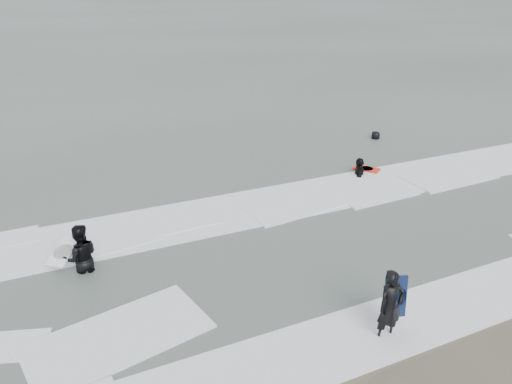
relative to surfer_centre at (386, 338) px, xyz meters
name	(u,v)px	position (x,y,z in m)	size (l,w,h in m)	color
ground	(346,321)	(-0.48, 0.82, 0.00)	(320.00, 320.00, 0.00)	brown
sea	(63,17)	(-0.48, 80.82, 0.06)	(320.00, 320.00, 0.00)	#47544C
surfer_centre	(386,338)	(0.00, 0.00, 0.00)	(0.61, 0.40, 1.67)	black
surfer_wading	(84,271)	(-5.63, 5.28, 0.00)	(0.92, 0.71, 1.89)	black
surfer_right_near	(359,176)	(4.68, 7.86, 0.00)	(1.09, 0.45, 1.86)	black
surfer_right_far	(375,140)	(7.85, 11.17, 0.00)	(0.76, 0.49, 1.55)	black
surf_foam	(274,243)	(-0.48, 4.52, 0.04)	(30.03, 9.06, 0.09)	white
bodyboards	(282,225)	(-0.20, 4.65, 0.50)	(12.19, 8.56, 1.25)	#0E1A42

